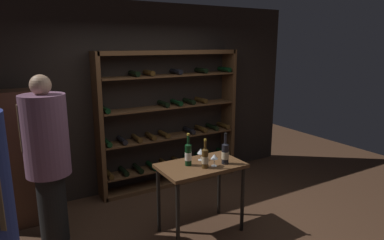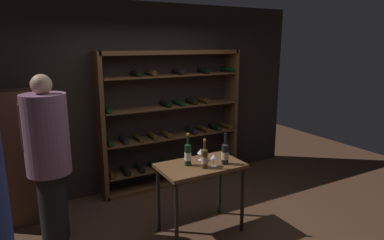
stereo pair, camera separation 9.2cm
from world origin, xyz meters
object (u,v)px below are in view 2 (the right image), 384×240
object	(u,v)px
wine_rack	(173,121)
wine_glass_stemmed_right	(214,157)
display_cabinet	(23,158)
wine_bottle_red_label	(225,153)
wine_bottle_gold_foil	(188,154)
wine_glass_stemmed_left	(201,152)
wine_bottle_amber_reserve	(205,158)
tasting_table	(201,173)
person_bystander_dark_jacket	(48,153)

from	to	relation	value
wine_rack	wine_glass_stemmed_right	size ratio (longest dim) A/B	15.97
wine_rack	display_cabinet	world-z (taller)	wine_rack
wine_bottle_red_label	wine_bottle_gold_foil	bearing A→B (deg)	156.67
wine_glass_stemmed_left	display_cabinet	bearing A→B (deg)	147.84
wine_bottle_amber_reserve	wine_bottle_gold_foil	bearing A→B (deg)	126.44
wine_bottle_red_label	tasting_table	bearing A→B (deg)	153.31
wine_bottle_gold_foil	wine_glass_stemmed_right	world-z (taller)	wine_bottle_gold_foil
wine_glass_stemmed_left	wine_glass_stemmed_right	bearing A→B (deg)	-83.79
tasting_table	wine_bottle_red_label	world-z (taller)	wine_bottle_red_label
tasting_table	wine_glass_stemmed_right	world-z (taller)	wine_glass_stemmed_right
wine_bottle_amber_reserve	tasting_table	bearing A→B (deg)	80.00
display_cabinet	wine_bottle_amber_reserve	bearing A→B (deg)	-38.53
wine_rack	wine_glass_stemmed_left	bearing A→B (deg)	-101.53
wine_rack	person_bystander_dark_jacket	world-z (taller)	wine_rack
tasting_table	wine_glass_stemmed_left	bearing A→B (deg)	58.97
wine_bottle_red_label	wine_glass_stemmed_right	bearing A→B (deg)	-178.69
person_bystander_dark_jacket	wine_bottle_red_label	xyz separation A→B (m)	(1.80, -0.79, -0.07)
wine_glass_stemmed_left	wine_bottle_gold_foil	bearing A→B (deg)	-161.07
person_bystander_dark_jacket	tasting_table	bearing A→B (deg)	-113.43
wine_glass_stemmed_left	tasting_table	bearing A→B (deg)	-121.03
person_bystander_dark_jacket	display_cabinet	xyz separation A→B (m)	(-0.24, 0.62, -0.21)
display_cabinet	wine_bottle_red_label	xyz separation A→B (m)	(2.04, -1.41, 0.14)
wine_bottle_gold_foil	display_cabinet	bearing A→B (deg)	142.95
display_cabinet	wine_bottle_amber_reserve	world-z (taller)	display_cabinet
tasting_table	wine_bottle_amber_reserve	bearing A→B (deg)	-100.00
wine_rack	wine_bottle_gold_foil	size ratio (longest dim) A/B	6.05
wine_bottle_gold_foil	wine_bottle_amber_reserve	world-z (taller)	wine_bottle_gold_foil
person_bystander_dark_jacket	wine_glass_stemmed_left	size ratio (longest dim) A/B	13.35
person_bystander_dark_jacket	display_cabinet	bearing A→B (deg)	20.76
person_bystander_dark_jacket	wine_bottle_amber_reserve	xyz separation A→B (m)	(1.53, -0.79, -0.08)
wine_glass_stemmed_right	display_cabinet	bearing A→B (deg)	143.10
display_cabinet	wine_bottle_gold_foil	distance (m)	2.06
tasting_table	wine_glass_stemmed_left	world-z (taller)	wine_glass_stemmed_left
wine_rack	wine_glass_stemmed_right	world-z (taller)	wine_rack
wine_rack	wine_glass_stemmed_left	world-z (taller)	wine_rack
person_bystander_dark_jacket	wine_bottle_amber_reserve	distance (m)	1.72
wine_bottle_gold_foil	wine_rack	bearing A→B (deg)	70.97
wine_bottle_amber_reserve	wine_rack	bearing A→B (deg)	76.97
wine_bottle_red_label	wine_glass_stemmed_right	world-z (taller)	wine_bottle_red_label
display_cabinet	person_bystander_dark_jacket	bearing A→B (deg)	-69.06
tasting_table	wine_bottle_red_label	bearing A→B (deg)	-26.69
wine_rack	wine_bottle_red_label	world-z (taller)	wine_rack
wine_rack	person_bystander_dark_jacket	bearing A→B (deg)	-157.42
display_cabinet	wine_glass_stemmed_right	distance (m)	2.36
display_cabinet	wine_bottle_red_label	distance (m)	2.48
tasting_table	wine_bottle_amber_reserve	xyz separation A→B (m)	(-0.02, -0.12, 0.23)
wine_bottle_red_label	person_bystander_dark_jacket	bearing A→B (deg)	156.26
wine_rack	display_cabinet	size ratio (longest dim) A/B	1.36
display_cabinet	wine_glass_stemmed_right	size ratio (longest dim) A/B	11.75
tasting_table	display_cabinet	size ratio (longest dim) A/B	0.58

